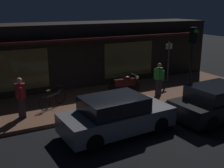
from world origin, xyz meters
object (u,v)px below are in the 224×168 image
object	(u,v)px
person_photographer	(21,97)
sign_post	(168,60)
person_bystander	(159,79)
parked_car_far	(218,102)
traffic_light_pole	(192,52)
bicycle_extra	(53,99)
motorcycle	(125,84)
parked_car_near	(116,116)

from	to	relation	value
person_photographer	sign_post	distance (m)	8.67
person_bystander	parked_car_far	xyz separation A→B (m)	(0.60, -3.19, -0.32)
parked_car_far	traffic_light_pole	bearing A→B (deg)	84.77
bicycle_extra	person_photographer	size ratio (longest dim) A/B	0.88
motorcycle	person_photographer	xyz separation A→B (m)	(-5.34, -0.93, 0.38)
parked_car_near	parked_car_far	xyz separation A→B (m)	(4.41, -0.65, 0.00)
bicycle_extra	traffic_light_pole	bearing A→B (deg)	-20.33
sign_post	parked_car_near	xyz separation A→B (m)	(-5.72, -4.23, -0.81)
bicycle_extra	sign_post	distance (m)	7.19
person_photographer	sign_post	world-z (taller)	sign_post
bicycle_extra	motorcycle	bearing A→B (deg)	4.29
bicycle_extra	person_photographer	bearing A→B (deg)	-156.25
motorcycle	person_bystander	bearing A→B (deg)	-42.14
person_photographer	bicycle_extra	bearing A→B (deg)	23.75
person_photographer	parked_car_near	distance (m)	3.96
bicycle_extra	person_photographer	distance (m)	1.67
bicycle_extra	parked_car_near	world-z (taller)	parked_car_near
motorcycle	sign_post	xyz separation A→B (m)	(3.19, 0.53, 0.86)
person_bystander	traffic_light_pole	size ratio (longest dim) A/B	0.46
person_bystander	parked_car_far	size ratio (longest dim) A/B	0.40
person_bystander	sign_post	size ratio (longest dim) A/B	0.70
motorcycle	person_photographer	distance (m)	5.43
person_bystander	traffic_light_pole	world-z (taller)	traffic_light_pole
bicycle_extra	person_bystander	distance (m)	5.26
sign_post	parked_car_far	size ratio (longest dim) A/B	0.57
bicycle_extra	parked_car_far	size ratio (longest dim) A/B	0.35
traffic_light_pole	parked_car_near	distance (m)	5.06
motorcycle	person_photographer	world-z (taller)	person_photographer
sign_post	traffic_light_pole	distance (m)	3.37
bicycle_extra	parked_car_far	xyz separation A→B (m)	(5.76, -4.06, 0.20)
person_bystander	person_photographer	bearing A→B (deg)	178.05
person_photographer	person_bystander	xyz separation A→B (m)	(6.61, -0.22, 0.00)
person_bystander	parked_car_near	distance (m)	4.59
sign_post	parked_car_far	xyz separation A→B (m)	(-1.31, -4.88, -0.81)
motorcycle	sign_post	size ratio (longest dim) A/B	0.71
person_photographer	parked_car_far	world-z (taller)	person_photographer
person_bystander	parked_car_far	bearing A→B (deg)	-79.33
person_bystander	parked_car_near	bearing A→B (deg)	-146.25
motorcycle	bicycle_extra	xyz separation A→B (m)	(-3.88, -0.29, -0.14)
person_photographer	traffic_light_pole	size ratio (longest dim) A/B	0.46
person_bystander	motorcycle	bearing A→B (deg)	137.86
bicycle_extra	parked_car_far	distance (m)	7.05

